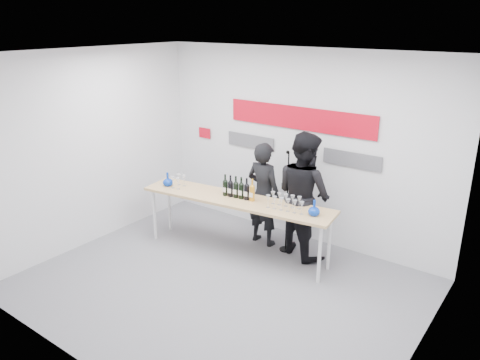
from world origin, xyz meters
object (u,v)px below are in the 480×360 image
object	(u,v)px
presenter_right	(304,194)
mic_stand	(286,221)
tasting_table	(236,203)
presenter_left	(264,194)

from	to	relation	value
presenter_right	mic_stand	world-z (taller)	presenter_right
tasting_table	presenter_left	xyz separation A→B (m)	(0.12, 0.55, -0.00)
tasting_table	presenter_left	world-z (taller)	presenter_left
presenter_right	mic_stand	bearing A→B (deg)	43.80
tasting_table	presenter_right	world-z (taller)	presenter_right
presenter_left	presenter_right	world-z (taller)	presenter_right
tasting_table	presenter_right	bearing A→B (deg)	30.55
presenter_right	mic_stand	distance (m)	0.51
tasting_table	presenter_right	xyz separation A→B (m)	(0.78, 0.61, 0.12)
tasting_table	presenter_right	size ratio (longest dim) A/B	1.60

